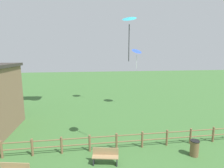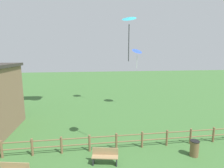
{
  "view_description": "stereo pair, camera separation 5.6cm",
  "coord_description": "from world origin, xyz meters",
  "px_view_note": "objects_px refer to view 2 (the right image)",
  "views": [
    {
      "loc": [
        -1.78,
        -2.39,
        5.99
      ],
      "look_at": [
        0.0,
        9.81,
        3.91
      ],
      "focal_mm": 28.0,
      "sensor_mm": 36.0,
      "label": 1
    },
    {
      "loc": [
        -1.73,
        -2.4,
        5.99
      ],
      "look_at": [
        0.0,
        9.81,
        3.91
      ],
      "focal_mm": 28.0,
      "sensor_mm": 36.0,
      "label": 2
    }
  ],
  "objects_px": {
    "trash_bin": "(194,148)",
    "kite_cyan_delta": "(129,21)",
    "park_bench_near_fence": "(105,156)",
    "kite_blue_delta": "(137,51)"
  },
  "relations": [
    {
      "from": "trash_bin",
      "to": "park_bench_near_fence",
      "type": "bearing_deg",
      "value": -179.78
    },
    {
      "from": "trash_bin",
      "to": "kite_blue_delta",
      "type": "distance_m",
      "value": 11.94
    },
    {
      "from": "trash_bin",
      "to": "kite_blue_delta",
      "type": "height_order",
      "value": "kite_blue_delta"
    },
    {
      "from": "trash_bin",
      "to": "kite_blue_delta",
      "type": "xyz_separation_m",
      "value": [
        -0.67,
        10.37,
        5.88
      ]
    },
    {
      "from": "trash_bin",
      "to": "kite_cyan_delta",
      "type": "relative_size",
      "value": 0.38
    },
    {
      "from": "trash_bin",
      "to": "kite_cyan_delta",
      "type": "distance_m",
      "value": 8.35
    },
    {
      "from": "park_bench_near_fence",
      "to": "kite_blue_delta",
      "type": "distance_m",
      "value": 12.83
    },
    {
      "from": "park_bench_near_fence",
      "to": "kite_blue_delta",
      "type": "xyz_separation_m",
      "value": [
        4.68,
        10.39,
        5.89
      ]
    },
    {
      "from": "kite_cyan_delta",
      "to": "kite_blue_delta",
      "type": "distance_m",
      "value": 9.99
    },
    {
      "from": "trash_bin",
      "to": "kite_cyan_delta",
      "type": "bearing_deg",
      "value": 165.26
    }
  ]
}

